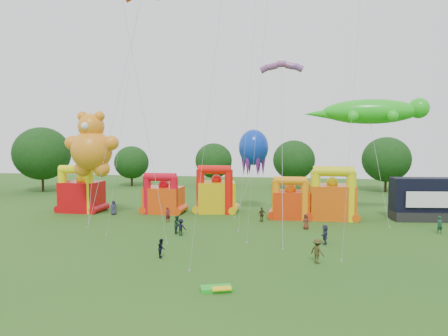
% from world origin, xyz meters
% --- Properties ---
extents(ground, '(160.00, 160.00, 0.00)m').
position_xyz_m(ground, '(0.00, 0.00, 0.00)').
color(ground, '#245818').
rests_on(ground, ground).
extents(tree_ring, '(125.87, 128.00, 12.07)m').
position_xyz_m(tree_ring, '(-1.21, 0.63, 6.26)').
color(tree_ring, '#352314').
rests_on(tree_ring, ground).
extents(bouncy_castle_0, '(5.03, 4.05, 6.35)m').
position_xyz_m(bouncy_castle_0, '(-19.96, 25.81, 2.41)').
color(bouncy_castle_0, red).
rests_on(bouncy_castle_0, ground).
extents(bouncy_castle_1, '(4.83, 3.93, 5.42)m').
position_xyz_m(bouncy_castle_1, '(-8.76, 26.88, 2.07)').
color(bouncy_castle_1, '#E4430C').
rests_on(bouncy_castle_1, ground).
extents(bouncy_castle_2, '(5.56, 4.83, 6.36)m').
position_xyz_m(bouncy_castle_2, '(-1.94, 28.51, 2.42)').
color(bouncy_castle_2, gold).
rests_on(bouncy_castle_2, ground).
extents(bouncy_castle_3, '(4.73, 3.95, 5.26)m').
position_xyz_m(bouncy_castle_3, '(7.85, 26.11, 2.02)').
color(bouncy_castle_3, red).
rests_on(bouncy_castle_3, ground).
extents(bouncy_castle_4, '(5.50, 4.49, 6.54)m').
position_xyz_m(bouncy_castle_4, '(12.85, 26.56, 2.48)').
color(bouncy_castle_4, '#DB4F0B').
rests_on(bouncy_castle_4, ground).
extents(stage_trailer, '(8.32, 3.99, 5.15)m').
position_xyz_m(stage_trailer, '(23.95, 27.85, 2.48)').
color(stage_trailer, black).
rests_on(stage_trailer, ground).
extents(teddy_bear_kite, '(6.94, 5.77, 13.24)m').
position_xyz_m(teddy_bear_kite, '(-16.10, 21.79, 8.08)').
color(teddy_bear_kite, orange).
rests_on(teddy_bear_kite, ground).
extents(gecko_kite, '(15.00, 9.13, 14.85)m').
position_xyz_m(gecko_kite, '(17.71, 27.67, 10.24)').
color(gecko_kite, green).
rests_on(gecko_kite, ground).
extents(octopus_kite, '(4.02, 7.43, 11.17)m').
position_xyz_m(octopus_kite, '(2.47, 29.31, 6.07)').
color(octopus_kite, '#0C34BA').
rests_on(octopus_kite, ground).
extents(parafoil_kites, '(23.06, 13.34, 29.45)m').
position_xyz_m(parafoil_kites, '(-8.10, 17.36, 13.65)').
color(parafoil_kites, red).
rests_on(parafoil_kites, ground).
extents(diamond_kites, '(24.98, 19.60, 38.27)m').
position_xyz_m(diamond_kites, '(2.75, 15.10, 15.34)').
color(diamond_kites, red).
rests_on(diamond_kites, ground).
extents(folded_kite_bundle, '(2.22, 1.60, 0.31)m').
position_xyz_m(folded_kite_bundle, '(3.52, 1.23, 0.14)').
color(folded_kite_bundle, green).
rests_on(folded_kite_bundle, ground).
extents(spectator_0, '(1.04, 0.83, 1.87)m').
position_xyz_m(spectator_0, '(-14.61, 24.43, 0.94)').
color(spectator_0, '#2C2A46').
rests_on(spectator_0, ground).
extents(spectator_1, '(0.75, 0.77, 1.78)m').
position_xyz_m(spectator_1, '(-6.27, 21.22, 0.89)').
color(spectator_1, '#56181F').
rests_on(spectator_1, ground).
extents(spectator_2, '(0.81, 0.98, 1.86)m').
position_xyz_m(spectator_2, '(-3.51, 15.88, 0.93)').
color(spectator_2, '#15361E').
rests_on(spectator_2, ground).
extents(spectator_3, '(1.13, 0.70, 1.69)m').
position_xyz_m(spectator_3, '(-2.91, 15.08, 0.85)').
color(spectator_3, black).
rests_on(spectator_3, ground).
extents(spectator_4, '(1.08, 0.94, 1.75)m').
position_xyz_m(spectator_4, '(4.58, 23.35, 0.87)').
color(spectator_4, '#41371A').
rests_on(spectator_4, ground).
extents(spectator_5, '(0.78, 1.76, 1.84)m').
position_xyz_m(spectator_5, '(11.15, 14.13, 0.92)').
color(spectator_5, '#2B2E48').
rests_on(spectator_5, ground).
extents(spectator_6, '(0.97, 0.89, 1.67)m').
position_xyz_m(spectator_6, '(9.60, 20.23, 0.84)').
color(spectator_6, '#5D241A').
rests_on(spectator_6, ground).
extents(spectator_7, '(0.77, 0.63, 1.83)m').
position_xyz_m(spectator_7, '(23.14, 20.55, 0.91)').
color(spectator_7, '#194029').
rests_on(spectator_7, ground).
extents(spectator_8, '(0.76, 0.88, 1.55)m').
position_xyz_m(spectator_8, '(-2.36, 7.55, 0.78)').
color(spectator_8, black).
rests_on(spectator_8, ground).
extents(spectator_9, '(1.41, 1.37, 1.93)m').
position_xyz_m(spectator_9, '(10.15, 8.18, 0.97)').
color(spectator_9, '#383316').
rests_on(spectator_9, ground).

